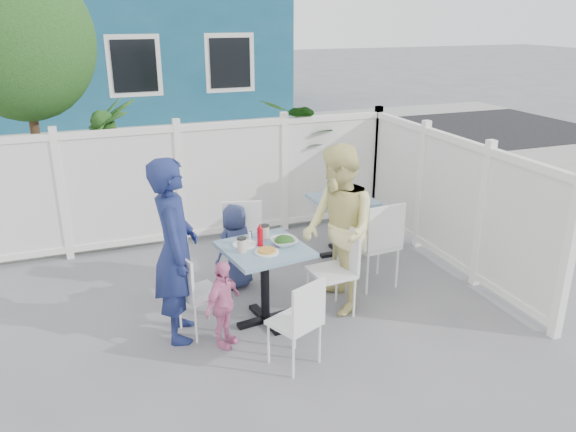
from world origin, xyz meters
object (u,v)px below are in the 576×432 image
object	(u,v)px
chair_near	(300,317)
woman	(338,230)
spare_table	(342,211)
toddler	(223,305)
man	(175,250)
boy	(236,246)
chair_right	(338,263)
chair_back	(243,239)
chair_left	(194,288)
main_table	(265,264)

from	to	relation	value
chair_near	woman	distance (m)	1.20
spare_table	toddler	size ratio (longest dim) A/B	0.90
spare_table	toddler	distance (m)	2.45
man	boy	distance (m)	1.18
chair_right	chair_near	world-z (taller)	chair_right
chair_right	woman	bearing A→B (deg)	-21.09
man	woman	distance (m)	1.64
spare_table	toddler	xyz separation A→B (m)	(-1.93, -1.51, -0.16)
spare_table	chair_back	world-z (taller)	chair_back
chair_left	chair_right	xyz separation A→B (m)	(1.47, -0.09, 0.06)
chair_left	chair_back	bearing A→B (deg)	121.57
toddler	spare_table	bearing A→B (deg)	-3.23
chair_near	boy	bearing A→B (deg)	69.65
spare_table	chair_near	distance (m)	2.50
woman	boy	distance (m)	1.25
woman	main_table	bearing A→B (deg)	-84.50
boy	toddler	xyz separation A→B (m)	(-0.43, -1.13, -0.06)
chair_right	toddler	world-z (taller)	chair_right
main_table	woman	distance (m)	0.83
chair_left	chair_right	distance (m)	1.47
chair_left	man	size ratio (longest dim) A/B	0.47
chair_right	chair_back	xyz separation A→B (m)	(-0.74, 0.92, 0.02)
chair_back	man	size ratio (longest dim) A/B	0.55
main_table	chair_right	world-z (taller)	chair_right
chair_back	toddler	xyz separation A→B (m)	(-0.52, -1.13, -0.14)
chair_near	woman	xyz separation A→B (m)	(0.75, 0.86, 0.38)
main_table	woman	bearing A→B (deg)	1.61
toddler	chair_back	bearing A→B (deg)	23.84
main_table	chair_back	size ratio (longest dim) A/B	0.91
chair_right	toddler	size ratio (longest dim) A/B	1.11
woman	boy	world-z (taller)	woman
chair_left	toddler	distance (m)	0.37
main_table	toddler	world-z (taller)	toddler
main_table	toddler	distance (m)	0.60
man	woman	size ratio (longest dim) A/B	1.01
chair_left	toddler	world-z (taller)	toddler
chair_right	chair_back	world-z (taller)	chair_back
boy	toddler	distance (m)	1.21
chair_back	toddler	bearing A→B (deg)	78.88
spare_table	woman	world-z (taller)	woman
chair_near	chair_left	bearing A→B (deg)	106.83
main_table	chair_near	xyz separation A→B (m)	(0.04, -0.83, -0.14)
spare_table	chair_near	xyz separation A→B (m)	(-1.39, -2.07, -0.10)
chair_back	chair_left	bearing A→B (deg)	62.28
chair_back	chair_near	bearing A→B (deg)	104.22
chair_right	boy	world-z (taller)	boy
man	boy	xyz separation A→B (m)	(0.78, 0.79, -0.39)
chair_left	toddler	xyz separation A→B (m)	(0.21, -0.30, -0.06)
man	woman	xyz separation A→B (m)	(1.64, -0.04, -0.01)
boy	main_table	bearing A→B (deg)	71.22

